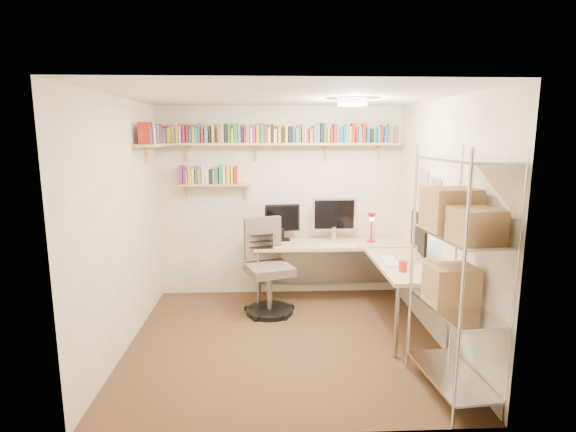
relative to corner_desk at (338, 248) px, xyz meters
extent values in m
plane|color=#4C3720|center=(-0.70, -0.93, -0.76)|extent=(3.20, 3.20, 0.00)
cube|color=#C2B59E|center=(-0.70, 0.57, 0.49)|extent=(3.20, 0.04, 2.50)
cube|color=#C2B59E|center=(-2.30, -0.93, 0.49)|extent=(0.04, 3.00, 2.50)
cube|color=#C2B59E|center=(0.90, -0.93, 0.49)|extent=(0.04, 3.00, 2.50)
cube|color=#C2B59E|center=(-0.70, -2.43, 0.49)|extent=(3.20, 0.04, 2.50)
cube|color=white|center=(-0.70, -0.93, 1.74)|extent=(3.20, 3.00, 0.04)
cube|color=white|center=(0.89, -0.38, 0.79)|extent=(0.01, 0.30, 0.42)
cube|color=silver|center=(0.89, -0.78, 0.74)|extent=(0.01, 0.28, 0.38)
cylinder|color=#FFEAC6|center=(0.00, -0.73, 1.70)|extent=(0.30, 0.30, 0.06)
cube|color=tan|center=(-0.70, 0.45, 1.26)|extent=(3.05, 0.25, 0.03)
cube|color=tan|center=(-2.17, 0.02, 1.26)|extent=(0.25, 1.00, 0.03)
cube|color=tan|center=(-1.55, 0.47, 0.74)|extent=(0.95, 0.20, 0.02)
cube|color=tan|center=(-1.90, 0.51, 1.19)|extent=(0.03, 0.20, 0.20)
cube|color=tan|center=(-1.00, 0.51, 1.19)|extent=(0.03, 0.20, 0.20)
cube|color=tan|center=(-0.10, 0.51, 1.19)|extent=(0.03, 0.20, 0.20)
cube|color=tan|center=(0.60, 0.51, 1.19)|extent=(0.03, 0.20, 0.20)
cube|color=#7C2173|center=(-2.17, 0.45, 1.36)|extent=(0.02, 0.13, 0.17)
cube|color=black|center=(-2.14, 0.45, 1.38)|extent=(0.03, 0.11, 0.22)
cube|color=yellow|center=(-2.08, 0.45, 1.37)|extent=(0.04, 0.12, 0.18)
cube|color=gray|center=(-2.03, 0.45, 1.38)|extent=(0.04, 0.14, 0.20)
cube|color=orange|center=(-1.98, 0.45, 1.39)|extent=(0.04, 0.13, 0.23)
cube|color=beige|center=(-1.95, 0.45, 1.38)|extent=(0.02, 0.13, 0.20)
cube|color=#7C2173|center=(-1.91, 0.45, 1.39)|extent=(0.04, 0.14, 0.23)
cube|color=#A32215|center=(-1.86, 0.45, 1.38)|extent=(0.02, 0.14, 0.22)
cube|color=#1B5E8D|center=(-1.82, 0.45, 1.36)|extent=(0.04, 0.13, 0.17)
cube|color=orange|center=(-1.78, 0.45, 1.37)|extent=(0.03, 0.14, 0.19)
cube|color=teal|center=(-1.74, 0.45, 1.37)|extent=(0.02, 0.14, 0.18)
cube|color=#1B5E8D|center=(-1.71, 0.45, 1.40)|extent=(0.03, 0.12, 0.25)
cube|color=#A32215|center=(-1.67, 0.45, 1.36)|extent=(0.03, 0.14, 0.17)
cube|color=teal|center=(-1.62, 0.45, 1.37)|extent=(0.04, 0.14, 0.19)
cube|color=black|center=(-1.58, 0.45, 1.38)|extent=(0.02, 0.13, 0.21)
cube|color=orange|center=(-1.54, 0.45, 1.39)|extent=(0.03, 0.13, 0.23)
cube|color=black|center=(-1.50, 0.45, 1.36)|extent=(0.02, 0.13, 0.18)
cube|color=gray|center=(-1.47, 0.45, 1.38)|extent=(0.03, 0.11, 0.21)
cube|color=gray|center=(-1.42, 0.45, 1.39)|extent=(0.04, 0.14, 0.23)
cube|color=black|center=(-1.38, 0.45, 1.39)|extent=(0.03, 0.15, 0.24)
cube|color=#287A36|center=(-1.34, 0.45, 1.39)|extent=(0.03, 0.14, 0.23)
cube|color=yellow|center=(-1.30, 0.45, 1.36)|extent=(0.03, 0.11, 0.18)
cube|color=#287A36|center=(-1.25, 0.45, 1.40)|extent=(0.04, 0.12, 0.25)
cube|color=teal|center=(-1.21, 0.45, 1.39)|extent=(0.03, 0.12, 0.24)
cube|color=black|center=(-1.18, 0.45, 1.38)|extent=(0.03, 0.12, 0.20)
cube|color=#7C2173|center=(-1.14, 0.45, 1.38)|extent=(0.03, 0.13, 0.21)
cube|color=orange|center=(-1.10, 0.45, 1.39)|extent=(0.03, 0.15, 0.24)
cube|color=beige|center=(-1.06, 0.45, 1.37)|extent=(0.03, 0.14, 0.19)
cube|color=#7C2173|center=(-1.02, 0.45, 1.38)|extent=(0.03, 0.13, 0.21)
cube|color=orange|center=(-0.98, 0.45, 1.38)|extent=(0.04, 0.13, 0.21)
cube|color=#287A36|center=(-0.92, 0.45, 1.40)|extent=(0.04, 0.15, 0.25)
cube|color=#7C2173|center=(-0.88, 0.45, 1.39)|extent=(0.04, 0.15, 0.23)
cube|color=yellow|center=(-0.84, 0.45, 1.37)|extent=(0.04, 0.13, 0.19)
cube|color=black|center=(-0.80, 0.45, 1.39)|extent=(0.03, 0.14, 0.23)
cube|color=beige|center=(-0.76, 0.45, 1.36)|extent=(0.04, 0.14, 0.17)
cube|color=orange|center=(-0.71, 0.45, 1.39)|extent=(0.04, 0.13, 0.23)
cube|color=black|center=(-0.66, 0.45, 1.37)|extent=(0.04, 0.13, 0.19)
cube|color=yellow|center=(-0.62, 0.45, 1.39)|extent=(0.03, 0.11, 0.22)
cube|color=black|center=(-0.57, 0.45, 1.38)|extent=(0.04, 0.11, 0.21)
cube|color=#1B5E8D|center=(-0.53, 0.45, 1.38)|extent=(0.03, 0.15, 0.21)
cube|color=gray|center=(-0.48, 0.45, 1.37)|extent=(0.04, 0.14, 0.18)
cube|color=#287A36|center=(-0.45, 0.45, 1.36)|extent=(0.03, 0.14, 0.17)
cube|color=gray|center=(-0.41, 0.45, 1.39)|extent=(0.02, 0.15, 0.24)
cube|color=beige|center=(-0.38, 0.45, 1.39)|extent=(0.02, 0.12, 0.23)
cube|color=#A32215|center=(-0.34, 0.45, 1.37)|extent=(0.03, 0.11, 0.18)
cube|color=gray|center=(-0.30, 0.45, 1.36)|extent=(0.04, 0.13, 0.17)
cube|color=gray|center=(-0.25, 0.45, 1.38)|extent=(0.03, 0.12, 0.22)
cube|color=teal|center=(-0.21, 0.45, 1.39)|extent=(0.04, 0.13, 0.23)
cube|color=black|center=(-0.17, 0.45, 1.40)|extent=(0.04, 0.15, 0.25)
cube|color=#287A36|center=(-0.13, 0.45, 1.40)|extent=(0.03, 0.14, 0.24)
cube|color=orange|center=(-0.08, 0.45, 1.36)|extent=(0.03, 0.12, 0.18)
cube|color=#A32215|center=(-0.04, 0.45, 1.36)|extent=(0.03, 0.14, 0.17)
cube|color=#A32215|center=(0.00, 0.45, 1.39)|extent=(0.04, 0.14, 0.24)
cube|color=gray|center=(0.04, 0.45, 1.38)|extent=(0.02, 0.13, 0.21)
cube|color=#1B5E8D|center=(0.08, 0.45, 1.37)|extent=(0.04, 0.13, 0.20)
cube|color=#1B5E8D|center=(0.12, 0.45, 1.38)|extent=(0.03, 0.12, 0.21)
cube|color=teal|center=(0.16, 0.45, 1.40)|extent=(0.04, 0.12, 0.24)
cube|color=yellow|center=(0.19, 0.45, 1.38)|extent=(0.02, 0.13, 0.20)
cube|color=#A32215|center=(0.24, 0.45, 1.40)|extent=(0.04, 0.11, 0.25)
cube|color=#A32215|center=(0.28, 0.45, 1.36)|extent=(0.02, 0.13, 0.17)
cube|color=teal|center=(0.32, 0.45, 1.38)|extent=(0.04, 0.11, 0.20)
cube|color=#A32215|center=(0.37, 0.45, 1.40)|extent=(0.04, 0.12, 0.25)
cube|color=#1B5E8D|center=(0.43, 0.45, 1.37)|extent=(0.04, 0.12, 0.19)
cube|color=black|center=(0.47, 0.45, 1.36)|extent=(0.03, 0.12, 0.18)
cube|color=#287A36|center=(0.51, 0.45, 1.36)|extent=(0.04, 0.13, 0.18)
cube|color=teal|center=(0.56, 0.45, 1.37)|extent=(0.04, 0.11, 0.20)
cube|color=#A32215|center=(0.60, 0.45, 1.39)|extent=(0.03, 0.12, 0.22)
cube|color=#1B5E8D|center=(0.65, 0.45, 1.37)|extent=(0.04, 0.13, 0.20)
cube|color=teal|center=(0.69, 0.45, 1.40)|extent=(0.03, 0.12, 0.24)
cube|color=orange|center=(0.73, 0.45, 1.39)|extent=(0.02, 0.13, 0.24)
cube|color=#A32215|center=(-2.17, -0.41, 1.39)|extent=(0.13, 0.04, 0.24)
cube|color=#287A36|center=(-2.17, -0.37, 1.37)|extent=(0.12, 0.03, 0.18)
cube|color=#7C2173|center=(-2.17, -0.32, 1.38)|extent=(0.15, 0.04, 0.22)
cube|color=#1B5E8D|center=(-2.17, -0.28, 1.39)|extent=(0.12, 0.02, 0.24)
cube|color=beige|center=(-2.17, -0.24, 1.38)|extent=(0.14, 0.04, 0.20)
cube|color=beige|center=(-2.17, -0.19, 1.39)|extent=(0.11, 0.04, 0.23)
cube|color=orange|center=(-2.17, -0.15, 1.37)|extent=(0.11, 0.03, 0.20)
cube|color=#1B5E8D|center=(-2.17, -0.11, 1.39)|extent=(0.14, 0.04, 0.23)
cube|color=yellow|center=(-2.17, -0.06, 1.38)|extent=(0.11, 0.04, 0.21)
cube|color=orange|center=(-2.17, -0.01, 1.38)|extent=(0.11, 0.04, 0.22)
cube|color=#7C2173|center=(-2.17, 0.04, 1.38)|extent=(0.13, 0.03, 0.20)
cube|color=#287A36|center=(-2.17, 0.08, 1.37)|extent=(0.12, 0.04, 0.18)
cube|color=#A32215|center=(-2.17, 0.12, 1.38)|extent=(0.14, 0.03, 0.21)
cube|color=#7C2173|center=(-2.17, 0.16, 1.39)|extent=(0.13, 0.03, 0.23)
cube|color=#7C2173|center=(-2.17, 0.20, 1.38)|extent=(0.11, 0.04, 0.21)
cube|color=teal|center=(-2.17, 0.24, 1.36)|extent=(0.14, 0.03, 0.18)
cube|color=black|center=(-2.17, 0.29, 1.37)|extent=(0.14, 0.04, 0.19)
cube|color=#7C2173|center=(-2.17, 0.33, 1.38)|extent=(0.15, 0.02, 0.20)
cube|color=gray|center=(-2.17, 0.36, 1.38)|extent=(0.14, 0.02, 0.22)
cube|color=beige|center=(-2.17, 0.40, 1.37)|extent=(0.11, 0.04, 0.18)
cube|color=beige|center=(-2.17, 0.45, 1.36)|extent=(0.12, 0.04, 0.17)
cube|color=#7C2173|center=(-1.96, 0.47, 0.87)|extent=(0.04, 0.14, 0.24)
cube|color=#7C2173|center=(-1.92, 0.47, 0.87)|extent=(0.02, 0.13, 0.23)
cube|color=gray|center=(-1.89, 0.47, 0.84)|extent=(0.02, 0.12, 0.18)
cube|color=orange|center=(-1.85, 0.47, 0.86)|extent=(0.04, 0.14, 0.21)
cube|color=beige|center=(-1.81, 0.47, 0.85)|extent=(0.03, 0.14, 0.20)
cube|color=#287A36|center=(-1.77, 0.47, 0.87)|extent=(0.02, 0.13, 0.23)
cube|color=gray|center=(-1.73, 0.47, 0.85)|extent=(0.04, 0.12, 0.19)
cube|color=beige|center=(-1.68, 0.47, 0.87)|extent=(0.04, 0.15, 0.23)
cube|color=beige|center=(-1.63, 0.47, 0.84)|extent=(0.04, 0.14, 0.18)
cube|color=black|center=(-1.59, 0.47, 0.85)|extent=(0.04, 0.13, 0.19)
cube|color=gray|center=(-1.55, 0.47, 0.84)|extent=(0.03, 0.14, 0.18)
cube|color=#1B5E8D|center=(-1.51, 0.47, 0.86)|extent=(0.04, 0.14, 0.22)
cube|color=#287A36|center=(-1.46, 0.47, 0.87)|extent=(0.04, 0.15, 0.24)
cube|color=beige|center=(-1.42, 0.47, 0.87)|extent=(0.03, 0.12, 0.23)
cube|color=orange|center=(-1.36, 0.47, 0.87)|extent=(0.04, 0.14, 0.24)
cube|color=yellow|center=(-1.32, 0.47, 0.86)|extent=(0.03, 0.14, 0.22)
cube|color=#A32215|center=(-1.27, 0.47, 0.87)|extent=(0.04, 0.15, 0.23)
cube|color=tan|center=(-0.05, 0.25, -0.01)|extent=(1.98, 0.62, 0.04)
cube|color=tan|center=(0.63, -0.72, -0.01)|extent=(0.62, 1.35, 0.04)
cylinder|color=gray|center=(-0.99, -0.01, -0.40)|extent=(0.04, 0.04, 0.73)
cylinder|color=gray|center=(-0.99, 0.51, -0.40)|extent=(0.04, 0.04, 0.73)
cylinder|color=gray|center=(0.89, 0.51, -0.40)|extent=(0.04, 0.04, 0.73)
cylinder|color=gray|center=(0.37, -1.34, -0.40)|extent=(0.04, 0.04, 0.73)
cylinder|color=gray|center=(0.89, -1.34, -0.40)|extent=(0.04, 0.04, 0.73)
cube|color=gray|center=(-0.05, 0.52, -0.34)|extent=(1.87, 0.02, 0.57)
cube|color=silver|center=(0.00, 0.38, 0.35)|extent=(0.57, 0.03, 0.44)
cube|color=black|center=(0.00, 0.36, 0.35)|extent=(0.52, 0.00, 0.38)
cube|color=black|center=(-0.67, 0.38, 0.31)|extent=(0.46, 0.03, 0.35)
cube|color=black|center=(0.77, -0.67, 0.33)|extent=(0.03, 0.60, 0.40)
cube|color=white|center=(0.75, -0.67, 0.33)|extent=(0.00, 0.54, 0.34)
cube|color=white|center=(0.00, 0.06, 0.02)|extent=(0.44, 0.14, 0.02)
cube|color=white|center=(0.47, -0.67, 0.02)|extent=(0.14, 0.42, 0.02)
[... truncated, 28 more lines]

